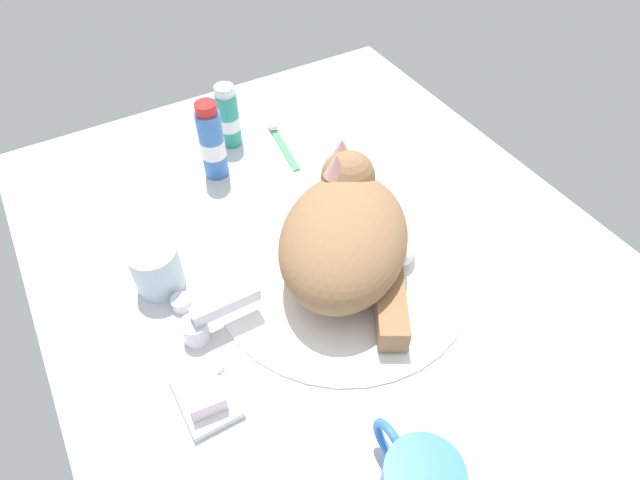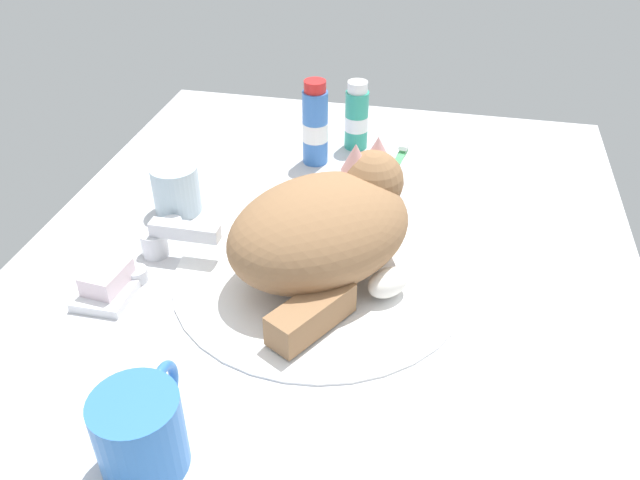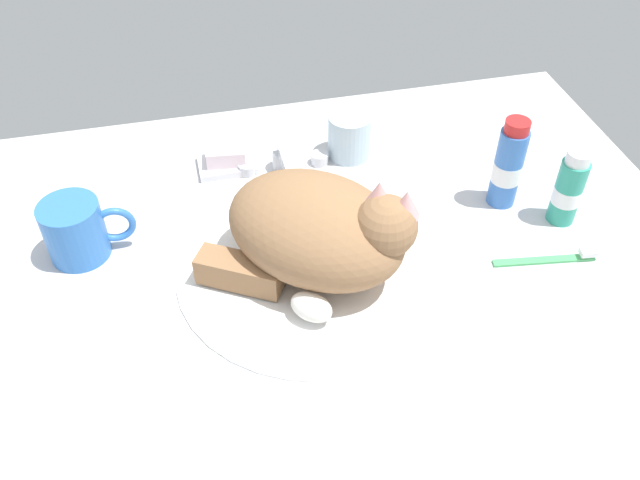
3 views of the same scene
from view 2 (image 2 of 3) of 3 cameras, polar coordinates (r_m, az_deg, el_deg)
The scene contains 11 objects.
ground_plane at distance 84.87cm, azimuth -0.00°, elevation -3.96°, with size 110.00×82.50×3.00cm, color silver.
sink_basin at distance 83.73cm, azimuth -0.00°, elevation -2.99°, with size 37.76×37.76×0.65cm, color white.
faucet at distance 88.44cm, azimuth -13.50°, elevation -0.06°, with size 14.50×11.14×5.47cm.
cat at distance 79.95cm, azimuth 0.56°, elevation 1.07°, with size 31.13×29.49×15.05cm.
coffee_mug at distance 63.10cm, azimuth -15.45°, elevation -15.91°, with size 12.22×8.15×8.49cm.
rinse_cup at distance 97.15cm, azimuth -12.55°, elevation 4.39°, with size 6.86×6.86×7.32cm.
soap_dish at distance 85.05cm, azimuth -18.01°, elevation -4.11°, with size 9.00×6.40×1.20cm, color white.
soap_bar at distance 83.90cm, azimuth -18.24°, elevation -3.10°, with size 6.07×4.20×2.64cm, color silver.
toothpaste_bottle at distance 107.01cm, azimuth -0.43°, elevation 10.07°, with size 4.25×4.25×14.21cm.
mouthwash_bottle at distance 112.60cm, azimuth 3.24°, elevation 10.71°, with size 4.07×4.07×11.92cm.
toothbrush at distance 109.22cm, azimuth 6.73°, elevation 6.78°, with size 14.24×3.24×1.60cm.
Camera 2 is at (-64.35, -13.75, 52.10)cm, focal length 36.36 mm.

